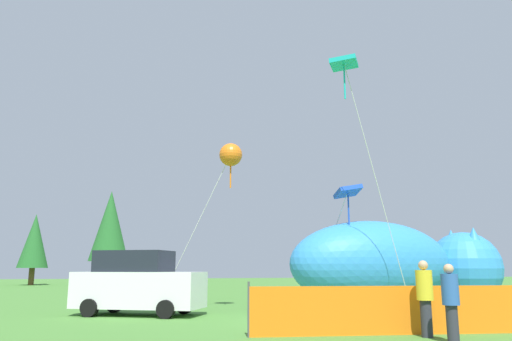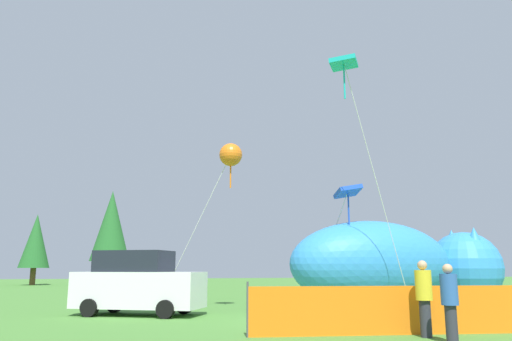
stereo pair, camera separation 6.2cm
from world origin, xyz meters
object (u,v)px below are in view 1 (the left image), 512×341
Objects in this scene: spectator_in_grey_shirt at (425,295)px; kite_blue_box at (347,193)px; spectator_in_red_shirt at (451,299)px; kite_teal_diamond at (345,68)px; inflatable_cat at (395,267)px; folding_chair at (397,301)px; kite_orange_flower at (231,155)px; parked_car at (138,284)px.

spectator_in_grey_shirt is 7.96m from kite_blue_box.
spectator_in_red_shirt is 0.19× the size of kite_teal_diamond.
kite_teal_diamond is at bearing -141.24° from inflatable_cat.
kite_blue_box is at bearing 87.93° from folding_chair.
inflatable_cat is 7.87m from kite_orange_flower.
kite_teal_diamond is (3.37, -3.43, 2.52)m from kite_orange_flower.
spectator_in_red_shirt is at bearing -89.57° from spectator_in_grey_shirt.
folding_chair is 0.52× the size of spectator_in_grey_shirt.
spectator_in_red_shirt is at bearing -116.77° from folding_chair.
kite_orange_flower is at bearing 172.10° from inflatable_cat.
inflatable_cat is 3.63m from kite_blue_box.
inflatable_cat is 5.56× the size of spectator_in_grey_shirt.
folding_chair is (8.00, -2.57, -0.51)m from parked_car.
spectator_in_red_shirt is (-3.57, -8.73, -0.66)m from inflatable_cat.
inflatable_cat is at bearing 44.07° from kite_teal_diamond.
inflatable_cat is at bearing 52.27° from folding_chair.
spectator_in_grey_shirt is at bearing -100.78° from kite_blue_box.
spectator_in_red_shirt is 10.73m from kite_orange_flower.
kite_blue_box is at bearing 27.38° from parked_car.
kite_orange_flower is (-3.04, 9.03, 4.93)m from spectator_in_red_shirt.
kite_blue_box reaches higher than inflatable_cat.
spectator_in_red_shirt is 0.95× the size of spectator_in_grey_shirt.
kite_orange_flower is at bearing 110.56° from spectator_in_grey_shirt.
inflatable_cat is 1.10× the size of kite_teal_diamond.
parked_car is 2.63× the size of spectator_in_grey_shirt.
inflatable_cat is at bearing 31.12° from parked_car.
folding_chair is 4.72m from kite_blue_box.
folding_chair is at bearing -13.74° from kite_teal_diamond.
kite_blue_box is at bearing 79.22° from spectator_in_grey_shirt.
kite_blue_box is 0.54× the size of kite_teal_diamond.
kite_orange_flower reaches higher than kite_blue_box.
folding_chair is 0.10× the size of kite_teal_diamond.
spectator_in_grey_shirt is 0.27× the size of kite_orange_flower.
parked_car is 5.93m from kite_orange_flower.
spectator_in_red_shirt is (-1.68, -5.27, 0.37)m from folding_chair.
folding_chair is 0.14× the size of kite_orange_flower.
kite_teal_diamond is (-1.35, 0.33, 7.82)m from folding_chair.
folding_chair is 7.94m from kite_teal_diamond.
spectator_in_grey_shirt is (6.32, -6.89, -0.09)m from parked_car.
kite_orange_flower is (-3.03, 8.08, 4.88)m from spectator_in_grey_shirt.
kite_blue_box is (1.34, 8.03, 3.44)m from spectator_in_red_shirt.
kite_blue_box is (-2.23, -0.70, 2.78)m from inflatable_cat.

